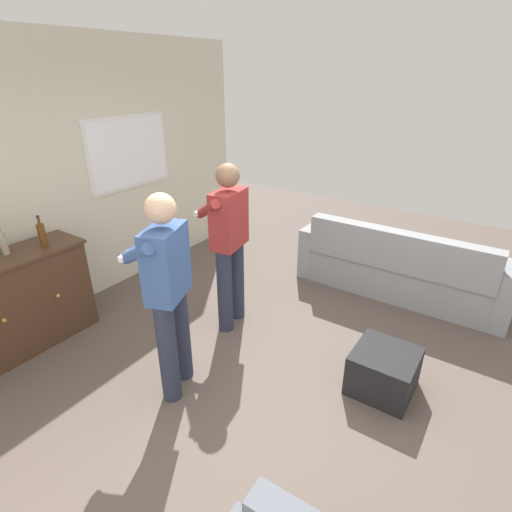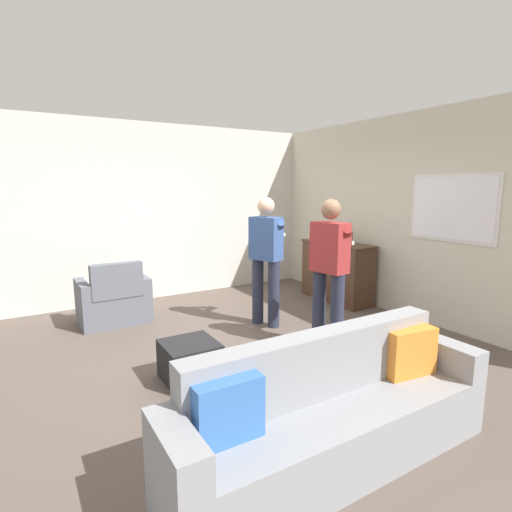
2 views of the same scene
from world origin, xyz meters
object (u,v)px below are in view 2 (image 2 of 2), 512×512
Objects in this scene: person_standing_left at (266,255)px; person_standing_right at (330,267)px; bottle_wine_green at (342,236)px; bottle_liquor_amber at (327,234)px; sideboard_cabinet at (337,272)px; armchair at (114,302)px; ottoman at (190,361)px; couch at (334,417)px; bottle_spirits_clear at (350,238)px.

person_standing_left is 1.00× the size of person_standing_right.
bottle_liquor_amber is (-0.31, -0.04, -0.00)m from bottle_wine_green.
bottle_liquor_amber is (-0.27, 0.01, 0.57)m from sideboard_cabinet.
armchair is 3.26× the size of bottle_liquor_amber.
sideboard_cabinet is 0.75× the size of person_standing_right.
person_standing_right reaches higher than ottoman.
person_standing_left is at bearing -77.59° from bottle_wine_green.
bottle_liquor_amber is at bearing 140.01° from couch.
couch is 4.21m from bottle_liquor_amber.
ottoman is at bearing -62.37° from bottle_liquor_amber.
sideboard_cabinet is at bearing 137.56° from couch.
person_standing_right is at bearing 41.87° from armchair.
couch is 3.94m from sideboard_cabinet.
bottle_wine_green is (0.76, 3.34, 0.76)m from armchair.
couch is at bearing -42.44° from sideboard_cabinet.
bottle_wine_green is 3.45m from ottoman.
person_standing_right is (1.07, -1.34, -0.12)m from bottle_spirits_clear.
sideboard_cabinet is at bearing 135.09° from person_standing_right.
bottle_spirits_clear is at bearing 108.36° from ottoman.
couch is at bearing -45.32° from bottle_spirits_clear.
person_standing_left reaches higher than ottoman.
person_standing_right reaches higher than armchair.
armchair is (-3.63, -0.63, -0.05)m from couch.
armchair is 3.49m from bottle_spirits_clear.
person_standing_left is (0.66, -1.59, -0.10)m from bottle_liquor_amber.
sideboard_cabinet is at bearing -2.18° from bottle_liquor_amber.
sideboard_cabinet is at bearing -120.40° from bottle_wine_green.
sideboard_cabinet is 4.28× the size of bottle_spirits_clear.
couch is at bearing 13.05° from ottoman.
person_standing_right is (2.12, 1.90, 0.65)m from armchair.
bottle_spirits_clear is 1.54m from person_standing_left.
couch is at bearing -39.99° from bottle_liquor_amber.
bottle_spirits_clear is (0.60, -0.06, 0.01)m from bottle_liquor_amber.
bottle_wine_green is 0.17× the size of person_standing_right.
bottle_spirits_clear reaches higher than sideboard_cabinet.
sideboard_cabinet is at bearing 171.34° from bottle_spirits_clear.
person_standing_right is at bearing 10.86° from person_standing_left.
person_standing_left is at bearing -76.15° from sideboard_cabinet.
couch is 8.59× the size of bottle_liquor_amber.
armchair is 0.53× the size of person_standing_right.
sideboard_cabinet is at bearing 103.85° from person_standing_left.
armchair is 2.92m from person_standing_right.
bottle_wine_green reaches higher than ottoman.
ottoman is (1.32, -3.03, -0.29)m from sideboard_cabinet.
bottle_liquor_amber is 3.53m from ottoman.
bottle_liquor_amber is 1.73m from person_standing_left.
person_standing_left is (1.11, 1.71, 0.65)m from armchair.
bottle_wine_green is at bearing 136.70° from couch.
sideboard_cabinet reaches higher than armchair.
bottle_wine_green is at bearing 7.75° from bottle_liquor_amber.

